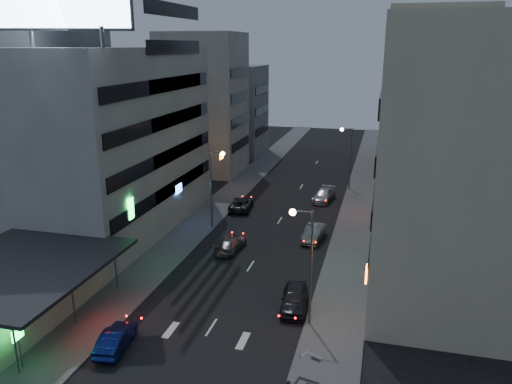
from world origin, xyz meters
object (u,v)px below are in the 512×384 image
(road_car_silver, at_px, (230,244))
(scooter_silver_b, at_px, (324,351))
(parked_car_right_far, at_px, (323,195))
(scooter_blue, at_px, (318,381))
(parked_car_right_mid, at_px, (314,233))
(parked_car_left, at_px, (241,204))
(parked_car_right_near, at_px, (294,299))
(scooter_black_b, at_px, (320,374))
(road_car_blue, at_px, (116,339))

(road_car_silver, height_order, scooter_silver_b, road_car_silver)
(parked_car_right_far, height_order, road_car_silver, parked_car_right_far)
(road_car_silver, bearing_deg, scooter_blue, 125.40)
(parked_car_right_far, relative_size, scooter_blue, 2.60)
(parked_car_right_mid, distance_m, parked_car_right_far, 12.99)
(road_car_silver, bearing_deg, parked_car_left, -74.13)
(parked_car_right_mid, bearing_deg, parked_car_right_near, -82.13)
(parked_car_right_near, distance_m, scooter_black_b, 8.46)
(road_car_silver, distance_m, scooter_silver_b, 17.97)
(parked_car_left, height_order, road_car_silver, parked_car_left)
(parked_car_left, xyz_separation_m, scooter_blue, (12.88, -29.24, 0.01))
(parked_car_left, xyz_separation_m, scooter_black_b, (12.91, -28.64, 0.00))
(scooter_silver_b, bearing_deg, parked_car_left, 50.53)
(parked_car_right_far, bearing_deg, parked_car_right_mid, -79.01)
(scooter_silver_b, bearing_deg, road_car_silver, 60.14)
(scooter_black_b, bearing_deg, parked_car_left, 36.75)
(road_car_blue, height_order, road_car_silver, road_car_blue)
(parked_car_left, xyz_separation_m, road_car_silver, (2.37, -11.72, -0.02))
(road_car_silver, xyz_separation_m, scooter_silver_b, (10.46, -14.62, 0.00))
(road_car_blue, bearing_deg, scooter_silver_b, -178.88)
(road_car_blue, height_order, scooter_silver_b, road_car_blue)
(parked_car_right_near, height_order, parked_car_right_far, parked_car_right_near)
(parked_car_left, relative_size, scooter_blue, 2.61)
(parked_car_right_near, distance_m, scooter_silver_b, 6.31)
(parked_car_right_mid, height_order, road_car_blue, parked_car_right_mid)
(scooter_black_b, bearing_deg, road_car_blue, 101.13)
(parked_car_right_far, bearing_deg, road_car_blue, -96.23)
(parked_car_right_far, xyz_separation_m, road_car_blue, (-8.59, -34.03, -0.05))
(road_car_blue, relative_size, road_car_silver, 0.88)
(road_car_blue, xyz_separation_m, scooter_silver_b, (12.67, 2.00, 0.00))
(road_car_blue, relative_size, scooter_silver_b, 2.25)
(parked_car_left, xyz_separation_m, scooter_silver_b, (12.83, -26.34, -0.01))
(parked_car_right_mid, bearing_deg, road_car_blue, -108.32)
(scooter_silver_b, bearing_deg, scooter_blue, -154.42)
(parked_car_right_near, xyz_separation_m, scooter_black_b, (2.91, -7.94, -0.09))
(parked_car_right_far, height_order, scooter_blue, parked_car_right_far)
(scooter_black_b, xyz_separation_m, scooter_silver_b, (-0.08, 2.30, -0.02))
(parked_car_right_near, bearing_deg, parked_car_right_far, 87.03)
(parked_car_right_mid, height_order, parked_car_right_far, parked_car_right_mid)
(scooter_black_b, height_order, scooter_silver_b, scooter_black_b)
(parked_car_right_mid, distance_m, scooter_silver_b, 19.35)
(parked_car_right_mid, relative_size, parked_car_right_far, 0.90)
(parked_car_right_far, bearing_deg, scooter_black_b, -75.16)
(parked_car_right_near, height_order, road_car_blue, parked_car_right_near)
(parked_car_right_mid, distance_m, road_car_silver, 8.35)
(parked_car_right_mid, distance_m, parked_car_left, 11.93)
(road_car_silver, distance_m, scooter_blue, 20.43)
(parked_car_right_near, height_order, parked_car_left, parked_car_right_near)
(parked_car_right_mid, bearing_deg, parked_car_left, 147.81)
(road_car_silver, xyz_separation_m, scooter_blue, (10.51, -17.52, 0.03))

